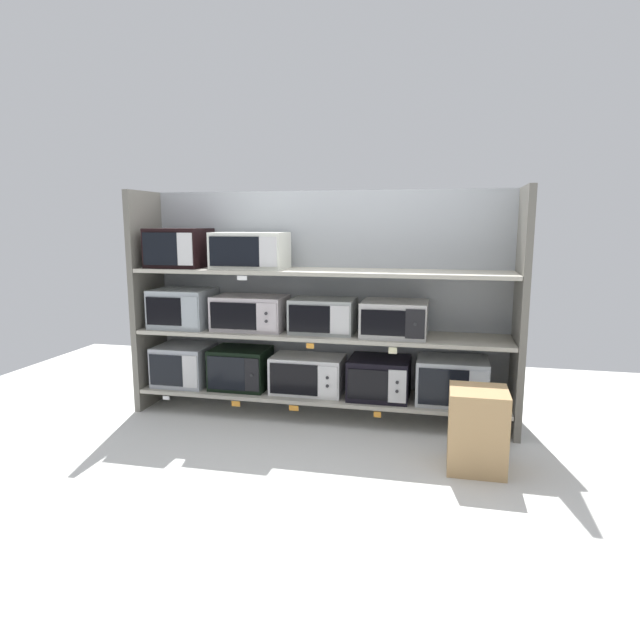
# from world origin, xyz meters

# --- Properties ---
(ground) EXTENTS (6.93, 6.00, 0.02)m
(ground) POSITION_xyz_m (0.00, -1.00, -0.01)
(ground) COLOR silver
(back_panel) EXTENTS (3.13, 0.04, 1.80)m
(back_panel) POSITION_xyz_m (0.00, 0.27, 0.90)
(back_panel) COLOR #9EA3A8
(back_panel) RESTS_ON ground
(upright_left) EXTENTS (0.05, 0.51, 1.80)m
(upright_left) POSITION_xyz_m (-1.49, 0.00, 0.90)
(upright_left) COLOR #68645B
(upright_left) RESTS_ON ground
(upright_right) EXTENTS (0.05, 0.51, 1.80)m
(upright_right) POSITION_xyz_m (1.49, 0.00, 0.90)
(upright_right) COLOR #68645B
(upright_right) RESTS_ON ground
(shelf_0) EXTENTS (2.93, 0.51, 0.03)m
(shelf_0) POSITION_xyz_m (0.00, 0.00, 0.18)
(shelf_0) COLOR #ADA899
(shelf_0) RESTS_ON ground
(microwave_0) EXTENTS (0.44, 0.42, 0.33)m
(microwave_0) POSITION_xyz_m (-1.18, -0.00, 0.36)
(microwave_0) COLOR #9FA4AD
(microwave_0) RESTS_ON shelf_0
(microwave_1) EXTENTS (0.46, 0.38, 0.33)m
(microwave_1) POSITION_xyz_m (-0.67, -0.00, 0.36)
(microwave_1) COLOR black
(microwave_1) RESTS_ON shelf_0
(microwave_2) EXTENTS (0.57, 0.36, 0.30)m
(microwave_2) POSITION_xyz_m (-0.10, -0.00, 0.34)
(microwave_2) COLOR silver
(microwave_2) RESTS_ON shelf_0
(microwave_3) EXTENTS (0.47, 0.43, 0.31)m
(microwave_3) POSITION_xyz_m (0.48, -0.00, 0.35)
(microwave_3) COLOR black
(microwave_3) RESTS_ON shelf_0
(microwave_4) EXTENTS (0.53, 0.41, 0.34)m
(microwave_4) POSITION_xyz_m (1.03, -0.00, 0.36)
(microwave_4) COLOR #B1B7BB
(microwave_4) RESTS_ON shelf_0
(price_tag_0) EXTENTS (0.06, 0.00, 0.03)m
(price_tag_0) POSITION_xyz_m (-1.23, -0.26, 0.14)
(price_tag_0) COLOR white
(price_tag_1) EXTENTS (0.07, 0.00, 0.04)m
(price_tag_1) POSITION_xyz_m (-0.62, -0.26, 0.14)
(price_tag_1) COLOR orange
(price_tag_2) EXTENTS (0.08, 0.00, 0.04)m
(price_tag_2) POSITION_xyz_m (-0.15, -0.26, 0.14)
(price_tag_2) COLOR orange
(price_tag_3) EXTENTS (0.06, 0.00, 0.04)m
(price_tag_3) POSITION_xyz_m (0.50, -0.26, 0.14)
(price_tag_3) COLOR orange
(price_tag_4) EXTENTS (0.05, 0.00, 0.03)m
(price_tag_4) POSITION_xyz_m (1.06, -0.26, 0.14)
(price_tag_4) COLOR orange
(shelf_1) EXTENTS (2.93, 0.51, 0.03)m
(shelf_1) POSITION_xyz_m (0.00, 0.00, 0.67)
(shelf_1) COLOR #ADA899
(microwave_5) EXTENTS (0.47, 0.43, 0.32)m
(microwave_5) POSITION_xyz_m (-1.17, -0.00, 0.85)
(microwave_5) COLOR #9CA6AC
(microwave_5) RESTS_ON shelf_1
(microwave_6) EXTENTS (0.58, 0.38, 0.28)m
(microwave_6) POSITION_xyz_m (-0.58, -0.00, 0.83)
(microwave_6) COLOR #BFB5B8
(microwave_6) RESTS_ON shelf_1
(microwave_7) EXTENTS (0.50, 0.34, 0.27)m
(microwave_7) POSITION_xyz_m (0.02, -0.00, 0.82)
(microwave_7) COLOR #9EA4A1
(microwave_7) RESTS_ON shelf_1
(microwave_8) EXTENTS (0.49, 0.43, 0.27)m
(microwave_8) POSITION_xyz_m (0.59, -0.00, 0.82)
(microwave_8) COLOR #BBB9B5
(microwave_8) RESTS_ON shelf_1
(price_tag_5) EXTENTS (0.06, 0.00, 0.04)m
(price_tag_5) POSITION_xyz_m (-0.02, -0.26, 0.63)
(price_tag_5) COLOR orange
(price_tag_6) EXTENTS (0.06, 0.00, 0.05)m
(price_tag_6) POSITION_xyz_m (0.60, -0.26, 0.63)
(price_tag_6) COLOR beige
(shelf_2) EXTENTS (2.93, 0.51, 0.03)m
(shelf_2) POSITION_xyz_m (0.00, 0.00, 1.17)
(shelf_2) COLOR #ADA899
(microwave_9) EXTENTS (0.45, 0.43, 0.32)m
(microwave_9) POSITION_xyz_m (-1.18, -0.00, 1.34)
(microwave_9) COLOR black
(microwave_9) RESTS_ON shelf_2
(microwave_10) EXTENTS (0.58, 0.37, 0.29)m
(microwave_10) POSITION_xyz_m (-0.57, -0.00, 1.33)
(microwave_10) COLOR silver
(microwave_10) RESTS_ON shelf_2
(price_tag_7) EXTENTS (0.08, 0.00, 0.03)m
(price_tag_7) POSITION_xyz_m (-0.55, -0.26, 1.13)
(price_tag_7) COLOR white
(shipping_carton) EXTENTS (0.36, 0.36, 0.52)m
(shipping_carton) POSITION_xyz_m (1.19, -0.74, 0.26)
(shipping_carton) COLOR tan
(shipping_carton) RESTS_ON ground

